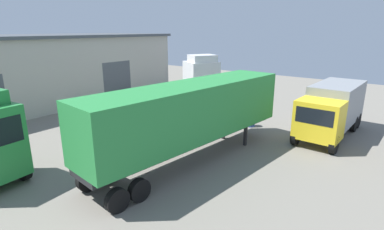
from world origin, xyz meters
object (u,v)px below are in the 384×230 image
at_px(container_trailer_orange, 190,113).
at_px(oil_drum, 251,120).
at_px(box_truck_yellow, 332,107).
at_px(tractor_unit_white, 203,83).

xyz_separation_m(container_trailer_orange, oil_drum, (7.07, 0.14, -2.12)).
distance_m(container_trailer_orange, oil_drum, 7.38).
bearing_deg(box_truck_yellow, tractor_unit_white, -93.62).
distance_m(box_truck_yellow, oil_drum, 5.20).
bearing_deg(oil_drum, box_truck_yellow, -73.26).
distance_m(tractor_unit_white, container_trailer_orange, 11.24).
xyz_separation_m(container_trailer_orange, box_truck_yellow, (8.51, -4.65, -0.73)).
xyz_separation_m(tractor_unit_white, oil_drum, (-2.48, -5.77, -1.64)).
height_order(box_truck_yellow, oil_drum, box_truck_yellow).
bearing_deg(box_truck_yellow, container_trailer_orange, -26.70).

